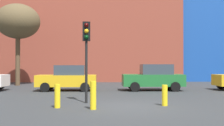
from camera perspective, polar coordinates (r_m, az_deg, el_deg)
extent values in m
plane|color=#2D3033|center=(11.92, 3.50, -8.99)|extent=(200.00, 200.00, 0.00)
cube|color=brown|center=(34.63, -4.81, 5.41)|extent=(20.87, 10.72, 10.75)
cube|color=#19479E|center=(36.78, 17.94, 4.98)|extent=(7.50, 9.65, 10.62)
cylinder|color=black|center=(21.45, -22.49, -4.35)|extent=(0.64, 0.22, 0.64)
cube|color=gold|center=(19.32, -9.48, -3.67)|extent=(4.12, 1.77, 0.79)
cube|color=#333D47|center=(19.26, -8.75, -1.49)|extent=(2.06, 1.57, 0.69)
cylinder|color=black|center=(18.67, -13.89, -4.97)|extent=(0.63, 0.22, 0.63)
cylinder|color=black|center=(20.44, -12.85, -4.59)|extent=(0.63, 0.22, 0.63)
cylinder|color=black|center=(18.32, -5.72, -5.07)|extent=(0.63, 0.22, 0.63)
cylinder|color=black|center=(20.11, -5.39, -4.67)|extent=(0.63, 0.22, 0.63)
cube|color=#1E662D|center=(19.48, 8.53, -3.57)|extent=(4.27, 1.83, 0.81)
cube|color=#333D47|center=(19.51, 9.26, -1.32)|extent=(2.14, 1.63, 0.71)
cylinder|color=black|center=(18.38, 4.84, -5.02)|extent=(0.65, 0.22, 0.65)
cylinder|color=black|center=(20.23, 4.20, -4.62)|extent=(0.65, 0.22, 0.65)
cylinder|color=black|center=(18.90, 13.16, -4.88)|extent=(0.65, 0.22, 0.65)
cylinder|color=black|center=(20.71, 11.80, -4.51)|extent=(0.65, 0.22, 0.65)
cylinder|color=black|center=(21.98, 21.89, -4.27)|extent=(0.64, 0.22, 0.64)
cylinder|color=black|center=(12.77, -5.41, -1.88)|extent=(0.12, 0.12, 2.91)
cube|color=black|center=(12.87, -5.40, 6.62)|extent=(0.38, 0.27, 0.90)
sphere|color=#3C0605|center=(12.77, -5.39, 7.94)|extent=(0.20, 0.20, 0.20)
sphere|color=#F2A514|center=(12.73, -5.39, 6.70)|extent=(0.20, 0.20, 0.20)
sphere|color=black|center=(12.70, -5.39, 5.44)|extent=(0.20, 0.20, 0.20)
cylinder|color=brown|center=(25.47, -19.17, 0.72)|extent=(0.40, 0.40, 4.64)
ellipsoid|color=brown|center=(25.77, -19.14, 8.26)|extent=(3.87, 3.87, 3.09)
cylinder|color=yellow|center=(10.91, -3.98, -6.78)|extent=(0.24, 0.24, 1.12)
cylinder|color=yellow|center=(12.12, 11.01, -6.68)|extent=(0.24, 0.24, 0.91)
cylinder|color=yellow|center=(11.52, -11.40, -6.82)|extent=(0.24, 0.24, 0.98)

